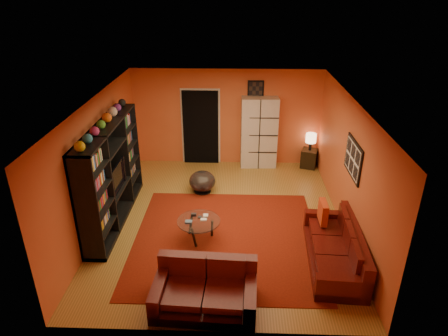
{
  "coord_description": "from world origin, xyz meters",
  "views": [
    {
      "loc": [
        0.29,
        -7.23,
        4.65
      ],
      "look_at": [
        0.03,
        0.1,
        1.18
      ],
      "focal_mm": 32.0,
      "sensor_mm": 36.0,
      "label": 1
    }
  ],
  "objects_px": {
    "loveseat": "(206,288)",
    "table_lamp": "(311,139)",
    "storage_cabinet": "(259,133)",
    "bowl_chair": "(202,181)",
    "entertainment_unit": "(111,174)",
    "side_table": "(309,158)",
    "sofa": "(339,249)",
    "tv": "(114,177)",
    "coffee_table": "(199,223)"
  },
  "relations": [
    {
      "from": "table_lamp",
      "to": "sofa",
      "type": "bearing_deg",
      "value": -91.6
    },
    {
      "from": "sofa",
      "to": "storage_cabinet",
      "type": "bearing_deg",
      "value": 110.49
    },
    {
      "from": "loveseat",
      "to": "coffee_table",
      "type": "relative_size",
      "value": 1.94
    },
    {
      "from": "sofa",
      "to": "side_table",
      "type": "bearing_deg",
      "value": 91.9
    },
    {
      "from": "tv",
      "to": "side_table",
      "type": "bearing_deg",
      "value": -58.09
    },
    {
      "from": "sofa",
      "to": "side_table",
      "type": "relative_size",
      "value": 4.35
    },
    {
      "from": "loveseat",
      "to": "bowl_chair",
      "type": "bearing_deg",
      "value": 8.63
    },
    {
      "from": "sofa",
      "to": "storage_cabinet",
      "type": "height_order",
      "value": "storage_cabinet"
    },
    {
      "from": "storage_cabinet",
      "to": "bowl_chair",
      "type": "relative_size",
      "value": 3.0
    },
    {
      "from": "sofa",
      "to": "loveseat",
      "type": "bearing_deg",
      "value": -151.44
    },
    {
      "from": "entertainment_unit",
      "to": "tv",
      "type": "distance_m",
      "value": 0.09
    },
    {
      "from": "storage_cabinet",
      "to": "bowl_chair",
      "type": "distance_m",
      "value": 2.21
    },
    {
      "from": "table_lamp",
      "to": "coffee_table",
      "type": "bearing_deg",
      "value": -127.78
    },
    {
      "from": "loveseat",
      "to": "tv",
      "type": "bearing_deg",
      "value": 43.84
    },
    {
      "from": "side_table",
      "to": "coffee_table",
      "type": "bearing_deg",
      "value": -127.78
    },
    {
      "from": "coffee_table",
      "to": "side_table",
      "type": "distance_m",
      "value": 4.38
    },
    {
      "from": "side_table",
      "to": "table_lamp",
      "type": "xyz_separation_m",
      "value": [
        0.0,
        0.0,
        0.57
      ]
    },
    {
      "from": "storage_cabinet",
      "to": "entertainment_unit",
      "type": "bearing_deg",
      "value": -140.41
    },
    {
      "from": "tv",
      "to": "coffee_table",
      "type": "xyz_separation_m",
      "value": [
        1.79,
        -0.68,
        -0.61
      ]
    },
    {
      "from": "sofa",
      "to": "bowl_chair",
      "type": "distance_m",
      "value": 3.7
    },
    {
      "from": "entertainment_unit",
      "to": "coffee_table",
      "type": "relative_size",
      "value": 3.56
    },
    {
      "from": "sofa",
      "to": "table_lamp",
      "type": "xyz_separation_m",
      "value": [
        0.11,
        4.09,
        0.54
      ]
    },
    {
      "from": "loveseat",
      "to": "table_lamp",
      "type": "xyz_separation_m",
      "value": [
        2.42,
        5.16,
        0.54
      ]
    },
    {
      "from": "tv",
      "to": "coffee_table",
      "type": "relative_size",
      "value": 1.12
    },
    {
      "from": "entertainment_unit",
      "to": "side_table",
      "type": "bearing_deg",
      "value": 31.29
    },
    {
      "from": "loveseat",
      "to": "storage_cabinet",
      "type": "bearing_deg",
      "value": -8.29
    },
    {
      "from": "entertainment_unit",
      "to": "loveseat",
      "type": "height_order",
      "value": "entertainment_unit"
    },
    {
      "from": "tv",
      "to": "sofa",
      "type": "bearing_deg",
      "value": -106.59
    },
    {
      "from": "storage_cabinet",
      "to": "tv",
      "type": "bearing_deg",
      "value": -139.59
    },
    {
      "from": "tv",
      "to": "loveseat",
      "type": "distance_m",
      "value": 3.22
    },
    {
      "from": "tv",
      "to": "coffee_table",
      "type": "bearing_deg",
      "value": -110.69
    },
    {
      "from": "coffee_table",
      "to": "side_table",
      "type": "height_order",
      "value": "side_table"
    },
    {
      "from": "storage_cabinet",
      "to": "side_table",
      "type": "distance_m",
      "value": 1.55
    },
    {
      "from": "entertainment_unit",
      "to": "tv",
      "type": "height_order",
      "value": "entertainment_unit"
    },
    {
      "from": "sofa",
      "to": "coffee_table",
      "type": "relative_size",
      "value": 2.58
    },
    {
      "from": "side_table",
      "to": "entertainment_unit",
      "type": "bearing_deg",
      "value": -148.71
    },
    {
      "from": "sofa",
      "to": "side_table",
      "type": "distance_m",
      "value": 4.09
    },
    {
      "from": "tv",
      "to": "side_table",
      "type": "xyz_separation_m",
      "value": [
        4.47,
        2.79,
        -0.74
      ]
    },
    {
      "from": "coffee_table",
      "to": "entertainment_unit",
      "type": "bearing_deg",
      "value": 158.83
    },
    {
      "from": "entertainment_unit",
      "to": "side_table",
      "type": "xyz_separation_m",
      "value": [
        4.53,
        2.75,
        -0.8
      ]
    },
    {
      "from": "entertainment_unit",
      "to": "side_table",
      "type": "height_order",
      "value": "entertainment_unit"
    },
    {
      "from": "storage_cabinet",
      "to": "table_lamp",
      "type": "distance_m",
      "value": 1.39
    },
    {
      "from": "entertainment_unit",
      "to": "tv",
      "type": "relative_size",
      "value": 3.18
    },
    {
      "from": "storage_cabinet",
      "to": "table_lamp",
      "type": "bearing_deg",
      "value": -4.16
    },
    {
      "from": "sofa",
      "to": "coffee_table",
      "type": "bearing_deg",
      "value": 169.88
    },
    {
      "from": "side_table",
      "to": "sofa",
      "type": "bearing_deg",
      "value": -91.6
    },
    {
      "from": "sofa",
      "to": "side_table",
      "type": "height_order",
      "value": "sofa"
    },
    {
      "from": "bowl_chair",
      "to": "coffee_table",
      "type": "bearing_deg",
      "value": -87.2
    },
    {
      "from": "entertainment_unit",
      "to": "sofa",
      "type": "xyz_separation_m",
      "value": [
        4.41,
        -1.34,
        -0.76
      ]
    },
    {
      "from": "entertainment_unit",
      "to": "bowl_chair",
      "type": "height_order",
      "value": "entertainment_unit"
    }
  ]
}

